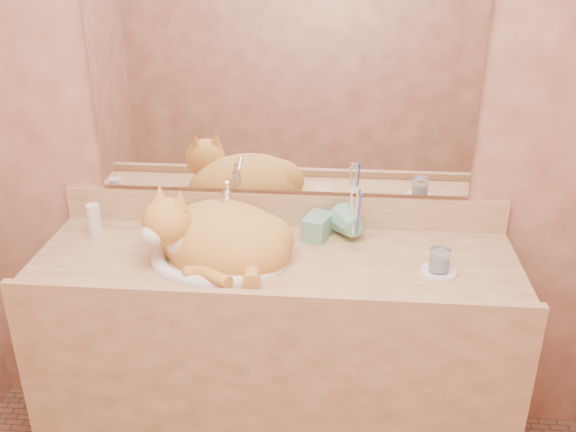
# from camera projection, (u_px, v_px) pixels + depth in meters

# --- Properties ---
(wall_back) EXTENTS (2.40, 0.02, 2.50)m
(wall_back) POSITION_uv_depth(u_px,v_px,m) (282.00, 118.00, 2.19)
(wall_back) COLOR #925742
(wall_back) RESTS_ON ground
(vanity_counter) EXTENTS (1.60, 0.55, 0.85)m
(vanity_counter) POSITION_uv_depth(u_px,v_px,m) (276.00, 363.00, 2.29)
(vanity_counter) COLOR #986944
(vanity_counter) RESTS_ON floor
(mirror) EXTENTS (1.30, 0.02, 0.80)m
(mirror) POSITION_uv_depth(u_px,v_px,m) (282.00, 78.00, 2.12)
(mirror) COLOR white
(mirror) RESTS_ON wall_back
(sink_basin) EXTENTS (0.46, 0.39, 0.14)m
(sink_basin) POSITION_uv_depth(u_px,v_px,m) (219.00, 241.00, 2.08)
(sink_basin) COLOR white
(sink_basin) RESTS_ON vanity_counter
(faucet) EXTENTS (0.08, 0.14, 0.19)m
(faucet) POSITION_uv_depth(u_px,v_px,m) (228.00, 212.00, 2.22)
(faucet) COLOR white
(faucet) RESTS_ON vanity_counter
(cat) EXTENTS (0.58, 0.54, 0.25)m
(cat) POSITION_uv_depth(u_px,v_px,m) (216.00, 235.00, 2.09)
(cat) COLOR #C47C2D
(cat) RESTS_ON sink_basin
(soap_dispenser) EXTENTS (0.10, 0.10, 0.18)m
(soap_dispenser) POSITION_uv_depth(u_px,v_px,m) (311.00, 220.00, 2.17)
(soap_dispenser) COLOR #6AA98B
(soap_dispenser) RESTS_ON vanity_counter
(toothbrush_cup) EXTENTS (0.15, 0.15, 0.11)m
(toothbrush_cup) POSITION_uv_depth(u_px,v_px,m) (355.00, 230.00, 2.19)
(toothbrush_cup) COLOR #6AA98B
(toothbrush_cup) RESTS_ON vanity_counter
(toothbrushes) EXTENTS (0.03, 0.03, 0.21)m
(toothbrushes) POSITION_uv_depth(u_px,v_px,m) (356.00, 211.00, 2.16)
(toothbrushes) COLOR white
(toothbrushes) RESTS_ON toothbrush_cup
(saucer) EXTENTS (0.11, 0.11, 0.01)m
(saucer) POSITION_uv_depth(u_px,v_px,m) (438.00, 272.00, 2.03)
(saucer) COLOR white
(saucer) RESTS_ON vanity_counter
(water_glass) EXTENTS (0.06, 0.06, 0.08)m
(water_glass) POSITION_uv_depth(u_px,v_px,m) (440.00, 260.00, 2.01)
(water_glass) COLOR white
(water_glass) RESTS_ON saucer
(lotion_bottle) EXTENTS (0.05, 0.05, 0.11)m
(lotion_bottle) POSITION_uv_depth(u_px,v_px,m) (94.00, 220.00, 2.26)
(lotion_bottle) COLOR white
(lotion_bottle) RESTS_ON vanity_counter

